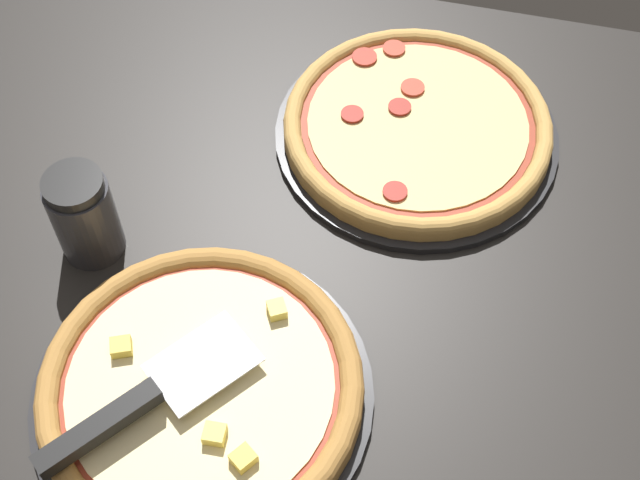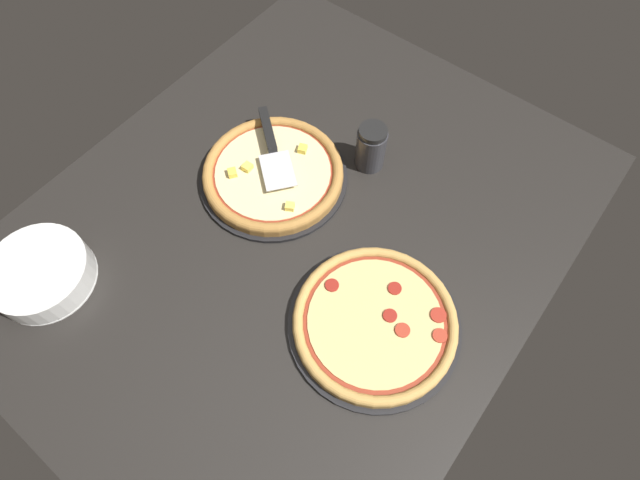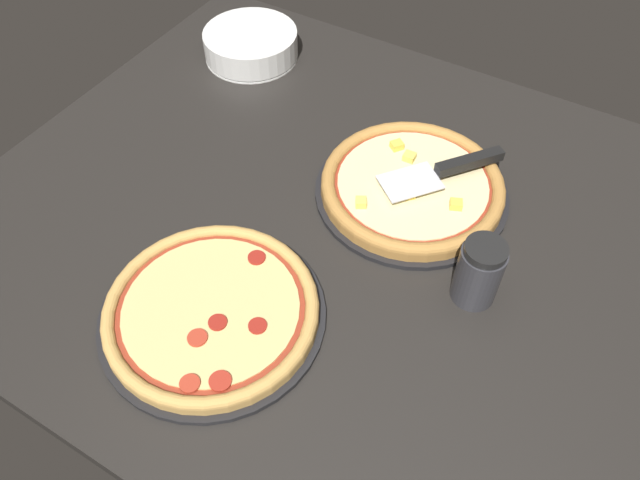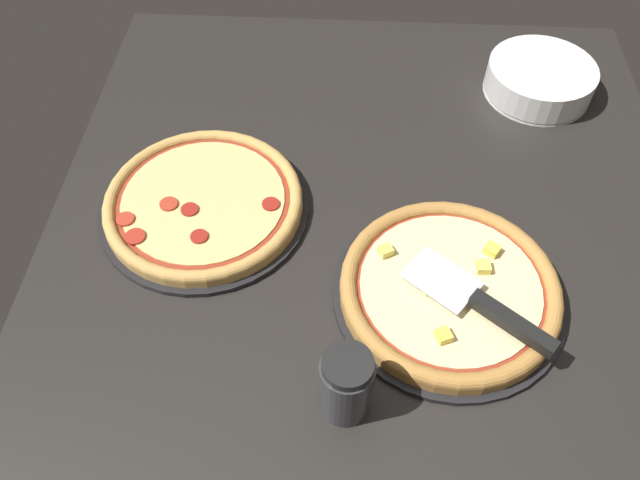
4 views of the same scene
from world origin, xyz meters
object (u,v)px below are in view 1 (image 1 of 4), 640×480
object	(u,v)px
serving_spatula	(125,412)
parmesan_shaker	(84,215)
pizza_front	(201,387)
pizza_back	(417,125)

from	to	relation	value
serving_spatula	parmesan_shaker	xyz separation A→B (cm)	(-12.60, 21.01, 0.62)
pizza_front	parmesan_shaker	distance (cm)	24.24
pizza_back	serving_spatula	distance (cm)	51.10
pizza_front	pizza_back	bearing A→B (deg)	69.19
pizza_back	pizza_front	bearing A→B (deg)	-110.81
serving_spatula	pizza_front	bearing A→B (deg)	44.06
pizza_back	parmesan_shaker	world-z (taller)	parmesan_shaker
pizza_back	serving_spatula	bearing A→B (deg)	-114.61
serving_spatula	parmesan_shaker	world-z (taller)	parmesan_shaker
pizza_front	serving_spatula	xyz separation A→B (cm)	(-5.72, -5.54, 2.91)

